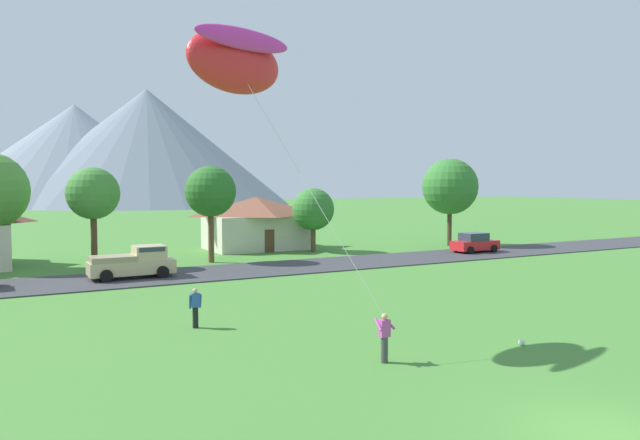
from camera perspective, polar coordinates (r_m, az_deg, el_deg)
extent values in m
plane|color=#447F33|center=(16.42, 26.07, -18.32)|extent=(400.00, 400.00, 0.00)
cube|color=#38383D|center=(40.44, -9.85, -5.02)|extent=(160.00, 6.76, 0.08)
cone|color=slate|center=(179.76, -16.40, 6.80)|extent=(82.39, 82.39, 33.53)
cone|color=gray|center=(186.67, -22.62, 5.86)|extent=(76.63, 76.63, 29.09)
cube|color=beige|center=(54.69, -6.18, -1.18)|extent=(8.68, 6.12, 3.11)
pyramid|color=brown|center=(54.55, -6.20, 1.35)|extent=(9.38, 6.61, 1.71)
cube|color=brown|center=(51.91, -4.91, -2.04)|extent=(0.90, 0.06, 2.00)
cylinder|color=#4C3823|center=(58.62, 12.43, -0.62)|extent=(0.44, 0.44, 3.73)
sphere|color=#33752D|center=(58.47, 12.49, 3.18)|extent=(5.41, 5.41, 5.41)
cylinder|color=#4C3823|center=(44.59, -21.05, -1.90)|extent=(0.44, 0.44, 3.97)
sphere|color=#3D7F33|center=(44.41, -21.15, 2.43)|extent=(3.69, 3.69, 3.69)
cylinder|color=brown|center=(52.10, -0.66, -1.79)|extent=(0.44, 0.44, 2.39)
sphere|color=#33752D|center=(51.92, -0.67, 1.06)|extent=(3.73, 3.73, 3.73)
cylinder|color=brown|center=(45.68, -10.51, -1.58)|extent=(0.44, 0.44, 3.99)
sphere|color=#286623|center=(45.51, -10.56, 2.75)|extent=(3.88, 3.88, 3.88)
cube|color=red|center=(53.06, 14.79, -2.37)|extent=(4.22, 1.84, 0.80)
cube|color=#2D3847|center=(52.89, 14.68, -1.58)|extent=(2.22, 1.61, 0.68)
cylinder|color=black|center=(54.68, 15.15, -2.50)|extent=(0.64, 0.25, 0.64)
cylinder|color=black|center=(53.37, 16.52, -2.66)|extent=(0.64, 0.25, 0.64)
cylinder|color=black|center=(52.85, 13.03, -2.67)|extent=(0.64, 0.25, 0.64)
cylinder|color=black|center=(51.50, 14.40, -2.85)|extent=(0.64, 0.25, 0.64)
cube|color=#C6B284|center=(39.15, -17.79, -4.37)|extent=(5.24, 2.11, 0.84)
cube|color=#C6B284|center=(39.27, -16.24, -3.04)|extent=(1.94, 1.88, 0.90)
cube|color=#2D3847|center=(39.24, -16.25, -2.64)|extent=(1.65, 1.91, 0.28)
cube|color=tan|center=(38.87, -19.47, -3.57)|extent=(2.74, 2.02, 0.36)
cylinder|color=black|center=(40.54, -15.71, -4.48)|extent=(0.77, 0.30, 0.76)
cylinder|color=black|center=(38.58, -15.00, -4.88)|extent=(0.77, 0.30, 0.76)
cylinder|color=black|center=(39.89, -20.48, -4.70)|extent=(0.77, 0.30, 0.76)
cylinder|color=black|center=(37.90, -20.00, -5.12)|extent=(0.77, 0.30, 0.76)
cylinder|color=#3D3D42|center=(20.35, 6.26, -12.39)|extent=(0.24, 0.24, 0.88)
cube|color=#B7479E|center=(20.16, 6.28, -10.39)|extent=(0.36, 0.22, 0.58)
sphere|color=tan|center=(20.07, 6.28, -9.28)|extent=(0.21, 0.21, 0.21)
cylinder|color=#B7479E|center=(20.06, 5.65, -10.05)|extent=(0.18, 0.55, 0.37)
cylinder|color=#B7479E|center=(20.30, 6.70, -9.89)|extent=(0.18, 0.55, 0.37)
ellipsoid|color=red|center=(23.07, -8.28, 14.92)|extent=(4.44, 2.84, 2.68)
ellipsoid|color=#D12D9E|center=(22.76, -7.39, 16.99)|extent=(4.19, 1.67, 0.93)
cylinder|color=silver|center=(20.92, -1.43, 3.68)|extent=(3.39, 5.14, 9.05)
cylinder|color=black|center=(25.40, -11.98, -9.22)|extent=(0.24, 0.24, 0.88)
cube|color=#2D51A3|center=(25.25, -12.00, -7.61)|extent=(0.36, 0.22, 0.58)
sphere|color=tan|center=(25.18, -12.01, -6.72)|extent=(0.21, 0.21, 0.21)
cylinder|color=#2D51A3|center=(25.20, -12.49, -7.75)|extent=(0.12, 0.18, 0.59)
cylinder|color=#2D51A3|center=(25.32, -11.52, -7.69)|extent=(0.12, 0.18, 0.59)
sphere|color=white|center=(23.59, 18.95, -11.13)|extent=(0.24, 0.24, 0.24)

